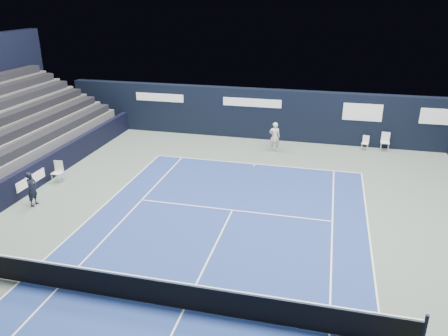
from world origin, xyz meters
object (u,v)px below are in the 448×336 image
object	(u,v)px
folding_chair_back_a	(365,142)
line_judge_chair	(58,170)
tennis_net	(183,295)
folding_chair_back_b	(385,140)
tennis_player	(275,137)

from	to	relation	value
folding_chair_back_a	line_judge_chair	size ratio (longest dim) A/B	0.80
tennis_net	line_judge_chair	bearing A→B (deg)	140.16
folding_chair_back_b	tennis_net	distance (m)	17.30
line_judge_chair	tennis_net	xyz separation A→B (m)	(8.84, -7.38, -0.08)
folding_chair_back_a	tennis_net	distance (m)	16.80
folding_chair_back_b	line_judge_chair	distance (m)	17.89
tennis_net	folding_chair_back_b	bearing A→B (deg)	66.43
folding_chair_back_a	line_judge_chair	xyz separation A→B (m)	(-14.67, -8.38, 0.12)
folding_chair_back_a	folding_chair_back_b	bearing A→B (deg)	18.45
folding_chair_back_a	tennis_net	world-z (taller)	tennis_net
folding_chair_back_a	line_judge_chair	bearing A→B (deg)	-137.00
line_judge_chair	tennis_net	bearing A→B (deg)	-42.15
line_judge_chair	tennis_player	xyz separation A→B (m)	(9.55, 6.87, 0.27)
folding_chair_back_b	line_judge_chair	bearing A→B (deg)	-149.16
folding_chair_back_a	line_judge_chair	distance (m)	16.89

